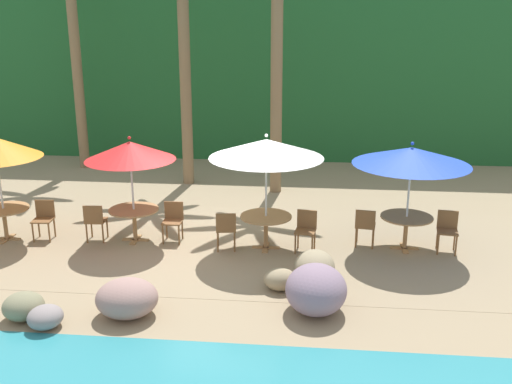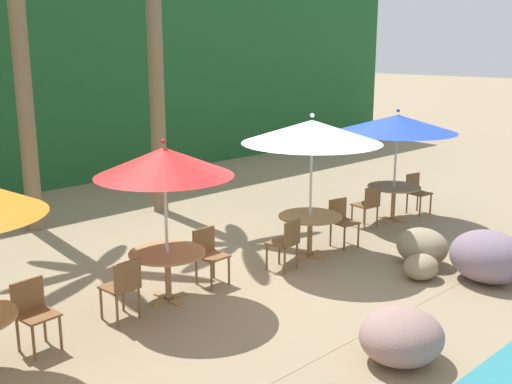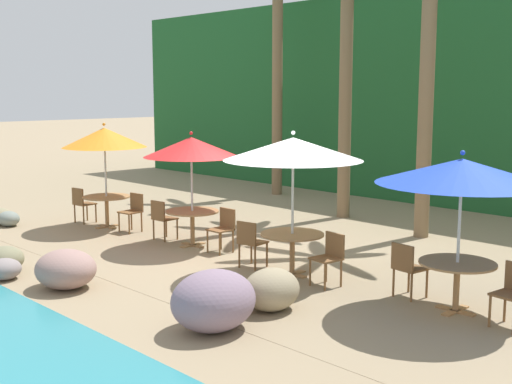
{
  "view_description": "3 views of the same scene",
  "coord_description": "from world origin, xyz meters",
  "px_view_note": "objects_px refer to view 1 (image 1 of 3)",
  "views": [
    {
      "loc": [
        1.93,
        -11.91,
        4.84
      ],
      "look_at": [
        0.75,
        -0.14,
        1.27
      ],
      "focal_mm": 41.42,
      "sensor_mm": 36.0,
      "label": 1
    },
    {
      "loc": [
        -6.92,
        -6.85,
        3.63
      ],
      "look_at": [
        0.25,
        0.5,
        1.17
      ],
      "focal_mm": 43.42,
      "sensor_mm": 36.0,
      "label": 2
    },
    {
      "loc": [
        8.48,
        -8.38,
        3.16
      ],
      "look_at": [
        -0.52,
        0.45,
        1.24
      ],
      "focal_mm": 46.42,
      "sensor_mm": 36.0,
      "label": 3
    }
  ],
  "objects_px": {
    "chair_blue_inland": "(365,225)",
    "chair_orange_seaward": "(44,217)",
    "umbrella_blue": "(411,156)",
    "palm_tree_nearest": "(73,27)",
    "chair_red_seaward": "(173,218)",
    "chair_red_inland": "(95,220)",
    "dining_table_white": "(266,221)",
    "umbrella_red": "(130,151)",
    "palm_tree_third": "(276,33)",
    "palm_tree_second": "(183,28)",
    "umbrella_white": "(266,149)",
    "dining_table_red": "(134,214)",
    "chair_white_seaward": "(306,228)",
    "dining_table_orange": "(4,214)",
    "chair_white_inland": "(226,228)",
    "dining_table_blue": "(406,222)",
    "chair_blue_seaward": "(447,228)"
  },
  "relations": [
    {
      "from": "chair_orange_seaward",
      "to": "chair_white_inland",
      "type": "bearing_deg",
      "value": -4.27
    },
    {
      "from": "palm_tree_second",
      "to": "umbrella_white",
      "type": "bearing_deg",
      "value": -60.91
    },
    {
      "from": "chair_blue_inland",
      "to": "umbrella_blue",
      "type": "bearing_deg",
      "value": -1.86
    },
    {
      "from": "umbrella_white",
      "to": "chair_blue_seaward",
      "type": "height_order",
      "value": "umbrella_white"
    },
    {
      "from": "umbrella_red",
      "to": "dining_table_orange",
      "type": "bearing_deg",
      "value": -175.33
    },
    {
      "from": "umbrella_red",
      "to": "palm_tree_third",
      "type": "relative_size",
      "value": 0.36
    },
    {
      "from": "dining_table_blue",
      "to": "chair_blue_seaward",
      "type": "xyz_separation_m",
      "value": [
        0.85,
        -0.02,
        -0.1
      ]
    },
    {
      "from": "chair_white_inland",
      "to": "umbrella_blue",
      "type": "bearing_deg",
      "value": 7.12
    },
    {
      "from": "dining_table_red",
      "to": "dining_table_blue",
      "type": "height_order",
      "value": "same"
    },
    {
      "from": "chair_orange_seaward",
      "to": "umbrella_blue",
      "type": "distance_m",
      "value": 8.1
    },
    {
      "from": "chair_orange_seaward",
      "to": "dining_table_white",
      "type": "height_order",
      "value": "chair_orange_seaward"
    },
    {
      "from": "chair_white_inland",
      "to": "palm_tree_third",
      "type": "relative_size",
      "value": 0.13
    },
    {
      "from": "dining_table_orange",
      "to": "umbrella_blue",
      "type": "relative_size",
      "value": 0.45
    },
    {
      "from": "chair_white_seaward",
      "to": "palm_tree_nearest",
      "type": "height_order",
      "value": "palm_tree_nearest"
    },
    {
      "from": "umbrella_red",
      "to": "palm_tree_third",
      "type": "bearing_deg",
      "value": 55.66
    },
    {
      "from": "dining_table_orange",
      "to": "chair_red_inland",
      "type": "bearing_deg",
      "value": 2.37
    },
    {
      "from": "chair_orange_seaward",
      "to": "dining_table_blue",
      "type": "relative_size",
      "value": 0.79
    },
    {
      "from": "chair_blue_seaward",
      "to": "chair_blue_inland",
      "type": "bearing_deg",
      "value": 178.53
    },
    {
      "from": "dining_table_red",
      "to": "chair_white_seaward",
      "type": "xyz_separation_m",
      "value": [
        3.78,
        -0.18,
        -0.1
      ]
    },
    {
      "from": "umbrella_blue",
      "to": "palm_tree_third",
      "type": "distance_m",
      "value": 5.58
    },
    {
      "from": "chair_orange_seaward",
      "to": "palm_tree_third",
      "type": "relative_size",
      "value": 0.13
    },
    {
      "from": "palm_tree_nearest",
      "to": "chair_white_inland",
      "type": "bearing_deg",
      "value": -49.44
    },
    {
      "from": "palm_tree_second",
      "to": "chair_orange_seaward",
      "type": "bearing_deg",
      "value": -114.85
    },
    {
      "from": "umbrella_blue",
      "to": "umbrella_white",
      "type": "bearing_deg",
      "value": -175.02
    },
    {
      "from": "umbrella_red",
      "to": "chair_red_seaward",
      "type": "relative_size",
      "value": 2.72
    },
    {
      "from": "umbrella_white",
      "to": "chair_white_seaward",
      "type": "relative_size",
      "value": 2.88
    },
    {
      "from": "chair_blue_inland",
      "to": "dining_table_blue",
      "type": "bearing_deg",
      "value": -1.86
    },
    {
      "from": "umbrella_white",
      "to": "umbrella_blue",
      "type": "bearing_deg",
      "value": 4.98
    },
    {
      "from": "umbrella_white",
      "to": "dining_table_blue",
      "type": "bearing_deg",
      "value": 4.98
    },
    {
      "from": "dining_table_red",
      "to": "chair_red_inland",
      "type": "distance_m",
      "value": 0.86
    },
    {
      "from": "umbrella_blue",
      "to": "palm_tree_nearest",
      "type": "height_order",
      "value": "palm_tree_nearest"
    },
    {
      "from": "umbrella_red",
      "to": "palm_tree_second",
      "type": "height_order",
      "value": "palm_tree_second"
    },
    {
      "from": "chair_red_inland",
      "to": "chair_blue_seaward",
      "type": "distance_m",
      "value": 7.6
    },
    {
      "from": "palm_tree_nearest",
      "to": "palm_tree_second",
      "type": "xyz_separation_m",
      "value": [
        3.79,
        -1.53,
        -0.0
      ]
    },
    {
      "from": "umbrella_red",
      "to": "chair_red_inland",
      "type": "xyz_separation_m",
      "value": [
        -0.84,
        -0.15,
        -1.53
      ]
    },
    {
      "from": "umbrella_red",
      "to": "chair_white_inland",
      "type": "relative_size",
      "value": 2.72
    },
    {
      "from": "dining_table_white",
      "to": "chair_white_inland",
      "type": "height_order",
      "value": "chair_white_inland"
    },
    {
      "from": "dining_table_orange",
      "to": "palm_tree_second",
      "type": "height_order",
      "value": "palm_tree_second"
    },
    {
      "from": "dining_table_red",
      "to": "dining_table_white",
      "type": "xyz_separation_m",
      "value": [
        2.93,
        -0.16,
        0.0
      ]
    },
    {
      "from": "chair_blue_seaward",
      "to": "chair_blue_inland",
      "type": "distance_m",
      "value": 1.71
    },
    {
      "from": "dining_table_orange",
      "to": "chair_blue_inland",
      "type": "bearing_deg",
      "value": 2.61
    },
    {
      "from": "chair_blue_inland",
      "to": "chair_orange_seaward",
      "type": "bearing_deg",
      "value": -178.44
    },
    {
      "from": "palm_tree_third",
      "to": "chair_white_inland",
      "type": "bearing_deg",
      "value": -99.08
    },
    {
      "from": "umbrella_blue",
      "to": "palm_tree_nearest",
      "type": "xyz_separation_m",
      "value": [
        -9.5,
        6.19,
        2.42
      ]
    },
    {
      "from": "chair_orange_seaward",
      "to": "chair_red_seaward",
      "type": "bearing_deg",
      "value": 3.36
    },
    {
      "from": "chair_red_seaward",
      "to": "palm_tree_third",
      "type": "relative_size",
      "value": 0.13
    },
    {
      "from": "umbrella_white",
      "to": "chair_white_inland",
      "type": "relative_size",
      "value": 2.88
    },
    {
      "from": "umbrella_red",
      "to": "umbrella_blue",
      "type": "bearing_deg",
      "value": 0.95
    },
    {
      "from": "dining_table_red",
      "to": "chair_red_inland",
      "type": "height_order",
      "value": "chair_red_inland"
    },
    {
      "from": "chair_red_seaward",
      "to": "chair_red_inland",
      "type": "relative_size",
      "value": 1.0
    }
  ]
}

